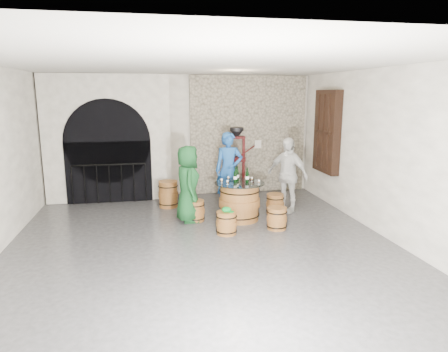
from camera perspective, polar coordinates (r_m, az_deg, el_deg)
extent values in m
plane|color=#323235|center=(7.28, -2.92, -10.18)|extent=(8.00, 8.00, 0.00)
plane|color=silver|center=(10.79, -5.95, 5.72)|extent=(8.00, 0.00, 8.00)
plane|color=silver|center=(3.06, 7.33, -9.73)|extent=(8.00, 0.00, 8.00)
plane|color=silver|center=(8.09, 22.35, 2.92)|extent=(0.00, 8.00, 8.00)
plane|color=beige|center=(6.78, -3.21, 15.81)|extent=(8.00, 8.00, 0.00)
cube|color=tan|center=(11.03, 3.48, 5.89)|extent=(3.20, 0.12, 3.18)
cube|color=silver|center=(10.55, -16.20, 5.19)|extent=(3.10, 0.50, 3.18)
cube|color=black|center=(10.41, -16.08, 0.51)|extent=(2.10, 0.03, 1.55)
cylinder|color=black|center=(10.30, -16.32, 4.75)|extent=(2.10, 0.03, 2.10)
cylinder|color=black|center=(10.31, -16.17, 1.56)|extent=(1.79, 0.04, 0.04)
cylinder|color=black|center=(10.53, -20.86, -1.27)|extent=(0.02, 0.02, 0.98)
cylinder|color=black|center=(10.48, -19.26, -1.21)|extent=(0.02, 0.02, 0.98)
cylinder|color=black|center=(10.44, -17.64, -1.15)|extent=(0.02, 0.02, 0.98)
cylinder|color=black|center=(10.41, -16.02, -1.09)|extent=(0.02, 0.02, 0.98)
cylinder|color=black|center=(10.38, -14.39, -1.03)|extent=(0.02, 0.02, 0.98)
cylinder|color=black|center=(10.37, -12.75, -0.97)|extent=(0.02, 0.02, 0.98)
cylinder|color=black|center=(10.36, -11.10, -0.91)|extent=(0.02, 0.02, 0.98)
cube|color=black|center=(10.10, 14.51, 6.15)|extent=(0.20, 1.10, 2.00)
cube|color=black|center=(10.08, 14.25, 6.15)|extent=(0.06, 0.88, 1.76)
cube|color=black|center=(10.09, 14.40, 6.15)|extent=(0.22, 0.92, 0.06)
cube|color=black|center=(9.83, 15.12, 5.97)|extent=(0.22, 0.06, 1.80)
cube|color=black|center=(10.09, 14.40, 6.15)|extent=(0.22, 0.06, 1.80)
cube|color=black|center=(10.36, 13.72, 6.31)|extent=(0.22, 0.06, 1.80)
cylinder|color=brown|center=(8.71, 2.22, -3.75)|extent=(0.83, 0.83, 0.79)
cylinder|color=brown|center=(8.71, 2.22, -3.75)|extent=(0.89, 0.89, 0.17)
torus|color=black|center=(8.78, 2.21, -5.43)|extent=(0.89, 0.89, 0.02)
torus|color=black|center=(8.64, 2.24, -2.04)|extent=(0.89, 0.89, 0.02)
cylinder|color=brown|center=(8.61, 2.24, -1.16)|extent=(0.85, 0.85, 0.02)
cylinder|color=black|center=(8.60, 2.24, -1.00)|extent=(1.08, 1.08, 0.01)
cylinder|color=brown|center=(8.69, -4.13, -5.01)|extent=(0.38, 0.38, 0.44)
cylinder|color=brown|center=(8.69, -4.13, -5.01)|extent=(0.41, 0.41, 0.10)
torus|color=black|center=(8.73, -4.12, -5.94)|extent=(0.42, 0.42, 0.02)
torus|color=black|center=(8.65, -4.15, -4.07)|extent=(0.42, 0.42, 0.02)
cylinder|color=brown|center=(8.63, -4.15, -3.56)|extent=(0.39, 0.39, 0.02)
cylinder|color=brown|center=(9.66, 0.78, -3.27)|extent=(0.38, 0.38, 0.44)
cylinder|color=brown|center=(9.66, 0.78, -3.27)|extent=(0.41, 0.41, 0.10)
torus|color=black|center=(9.70, 0.77, -4.12)|extent=(0.42, 0.42, 0.02)
torus|color=black|center=(9.62, 0.78, -2.42)|extent=(0.42, 0.42, 0.02)
cylinder|color=brown|center=(9.60, 0.78, -1.96)|extent=(0.39, 0.39, 0.02)
cylinder|color=brown|center=(9.28, 7.30, -3.99)|extent=(0.38, 0.38, 0.44)
cylinder|color=brown|center=(9.28, 7.30, -3.99)|extent=(0.41, 0.41, 0.10)
torus|color=black|center=(9.32, 7.27, -4.87)|extent=(0.42, 0.42, 0.02)
torus|color=black|center=(9.24, 7.32, -3.11)|extent=(0.42, 0.42, 0.02)
cylinder|color=brown|center=(9.22, 7.33, -2.63)|extent=(0.39, 0.39, 0.02)
cylinder|color=brown|center=(8.23, 7.55, -6.06)|extent=(0.38, 0.38, 0.44)
cylinder|color=brown|center=(8.23, 7.55, -6.06)|extent=(0.41, 0.41, 0.10)
torus|color=black|center=(8.27, 7.52, -7.03)|extent=(0.42, 0.42, 0.02)
torus|color=black|center=(8.18, 7.58, -5.07)|extent=(0.42, 0.42, 0.02)
cylinder|color=brown|center=(8.16, 7.59, -4.53)|extent=(0.39, 0.39, 0.02)
cylinder|color=brown|center=(7.87, 0.36, -6.77)|extent=(0.38, 0.38, 0.44)
cylinder|color=brown|center=(7.87, 0.36, -6.77)|extent=(0.41, 0.41, 0.10)
torus|color=black|center=(7.92, 0.36, -7.79)|extent=(0.42, 0.42, 0.02)
torus|color=black|center=(7.83, 0.36, -5.75)|extent=(0.42, 0.42, 0.02)
cylinder|color=brown|center=(7.80, 0.36, -5.19)|extent=(0.39, 0.39, 0.02)
ellipsoid|color=#0B8327|center=(7.79, 0.36, -4.82)|extent=(0.19, 0.19, 0.10)
cylinder|color=#0B8327|center=(7.79, 0.98, -5.13)|extent=(0.12, 0.12, 0.01)
imported|color=#13441E|center=(8.54, -5.16, -1.13)|extent=(0.52, 0.81, 1.65)
imported|color=#1C509B|center=(9.57, 0.69, 0.85)|extent=(0.70, 0.49, 1.82)
imported|color=silver|center=(9.33, 9.01, 0.16)|extent=(0.98, 1.05, 1.74)
cylinder|color=black|center=(8.61, 1.63, -0.18)|extent=(0.07, 0.07, 0.22)
cylinder|color=white|center=(8.61, 1.63, -0.25)|extent=(0.08, 0.08, 0.06)
cone|color=black|center=(8.58, 1.63, 0.63)|extent=(0.07, 0.07, 0.05)
cylinder|color=black|center=(8.57, 1.63, 0.99)|extent=(0.03, 0.03, 0.07)
cylinder|color=black|center=(8.62, 3.33, -0.18)|extent=(0.07, 0.07, 0.22)
cylinder|color=white|center=(8.63, 3.33, -0.24)|extent=(0.08, 0.08, 0.06)
cone|color=black|center=(8.60, 3.34, 0.64)|extent=(0.07, 0.07, 0.05)
cylinder|color=black|center=(8.59, 3.35, 1.00)|extent=(0.03, 0.03, 0.07)
cylinder|color=black|center=(8.77, 1.90, 0.04)|extent=(0.07, 0.07, 0.22)
cylinder|color=white|center=(8.78, 1.90, -0.02)|extent=(0.08, 0.08, 0.06)
cone|color=black|center=(8.75, 1.90, 0.85)|extent=(0.07, 0.07, 0.05)
cylinder|color=black|center=(8.74, 1.91, 1.20)|extent=(0.03, 0.03, 0.07)
cylinder|color=brown|center=(9.78, -7.97, -2.62)|extent=(0.44, 0.44, 0.62)
cylinder|color=brown|center=(9.78, -7.97, -2.62)|extent=(0.47, 0.47, 0.14)
torus|color=black|center=(9.83, -7.93, -3.82)|extent=(0.48, 0.48, 0.02)
torus|color=black|center=(9.73, -8.00, -1.41)|extent=(0.48, 0.48, 0.02)
cylinder|color=brown|center=(9.71, -8.02, -0.78)|extent=(0.45, 0.45, 0.02)
cube|color=#430C0B|center=(10.95, 1.76, -2.40)|extent=(0.53, 0.44, 0.10)
cube|color=#430C0B|center=(10.76, 1.79, 2.44)|extent=(0.47, 0.32, 0.12)
cube|color=#430C0B|center=(10.68, 1.81, 5.51)|extent=(0.46, 0.15, 0.07)
cylinder|color=black|center=(10.83, 1.78, 0.33)|extent=(0.05, 0.05, 0.96)
cylinder|color=black|center=(10.66, 1.82, 6.69)|extent=(0.37, 0.37, 0.09)
cone|color=black|center=(10.67, 1.82, 6.07)|extent=(0.37, 0.37, 0.19)
cube|color=#430C0B|center=(10.76, 0.77, 1.56)|extent=(0.07, 0.07, 1.54)
cube|color=#430C0B|center=(10.81, 2.80, 1.60)|extent=(0.07, 0.07, 1.54)
cylinder|color=#430C0B|center=(10.73, 3.36, 3.61)|extent=(0.41, 0.06, 0.30)
cube|color=silver|center=(11.05, 4.82, 4.57)|extent=(0.18, 0.10, 0.22)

